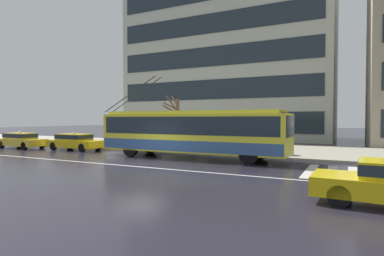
# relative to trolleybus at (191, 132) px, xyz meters

# --- Properties ---
(ground_plane) EXTENTS (160.00, 160.00, 0.00)m
(ground_plane) POSITION_rel_trolleybus_xyz_m (-1.41, -3.24, -1.61)
(ground_plane) COLOR #221F2A
(sidewalk_slab) EXTENTS (80.00, 10.00, 0.14)m
(sidewalk_slab) POSITION_rel_trolleybus_xyz_m (-1.41, 6.60, -1.54)
(sidewalk_slab) COLOR #9B9683
(sidewalk_slab) RESTS_ON ground_plane
(crosswalk_stripe_edge_near) EXTENTS (0.44, 4.40, 0.01)m
(crosswalk_stripe_edge_near) POSITION_rel_trolleybus_xyz_m (7.18, -1.82, -1.61)
(crosswalk_stripe_edge_near) COLOR beige
(crosswalk_stripe_edge_near) RESTS_ON ground_plane
(crosswalk_stripe_inner_a) EXTENTS (0.44, 4.40, 0.01)m
(crosswalk_stripe_inner_a) POSITION_rel_trolleybus_xyz_m (8.08, -1.82, -1.61)
(crosswalk_stripe_inner_a) COLOR beige
(crosswalk_stripe_inner_a) RESTS_ON ground_plane
(crosswalk_stripe_center) EXTENTS (0.44, 4.40, 0.01)m
(crosswalk_stripe_center) POSITION_rel_trolleybus_xyz_m (8.98, -1.82, -1.61)
(crosswalk_stripe_center) COLOR beige
(crosswalk_stripe_center) RESTS_ON ground_plane
(crosswalk_stripe_inner_b) EXTENTS (0.44, 4.40, 0.01)m
(crosswalk_stripe_inner_b) POSITION_rel_trolleybus_xyz_m (9.88, -1.82, -1.61)
(crosswalk_stripe_inner_b) COLOR beige
(crosswalk_stripe_inner_b) RESTS_ON ground_plane
(lane_centre_line) EXTENTS (72.00, 0.14, 0.01)m
(lane_centre_line) POSITION_rel_trolleybus_xyz_m (-1.41, -4.44, -1.61)
(lane_centre_line) COLOR silver
(lane_centre_line) RESTS_ON ground_plane
(trolleybus) EXTENTS (12.70, 2.73, 5.23)m
(trolleybus) POSITION_rel_trolleybus_xyz_m (0.00, 0.00, 0.00)
(trolleybus) COLOR yellow
(trolleybus) RESTS_ON ground_plane
(taxi_far_behind) EXTENTS (4.60, 1.89, 1.39)m
(taxi_far_behind) POSITION_rel_trolleybus_xyz_m (-15.53, -0.51, -0.91)
(taxi_far_behind) COLOR yellow
(taxi_far_behind) RESTS_ON ground_plane
(taxi_queued_behind_bus) EXTENTS (4.61, 1.84, 1.39)m
(taxi_queued_behind_bus) POSITION_rel_trolleybus_xyz_m (-10.28, 0.33, -0.91)
(taxi_queued_behind_bus) COLOR gold
(taxi_queued_behind_bus) RESTS_ON ground_plane
(bus_shelter) EXTENTS (4.26, 1.88, 2.60)m
(bus_shelter) POSITION_rel_trolleybus_xyz_m (-2.85, 3.79, 0.51)
(bus_shelter) COLOR gray
(bus_shelter) RESTS_ON sidewalk_slab
(pedestrian_at_shelter) EXTENTS (0.36, 0.36, 1.58)m
(pedestrian_at_shelter) POSITION_rel_trolleybus_xyz_m (-1.00, 2.27, -0.54)
(pedestrian_at_shelter) COLOR #55564A
(pedestrian_at_shelter) RESTS_ON sidewalk_slab
(pedestrian_approaching_curb) EXTENTS (1.37, 1.37, 1.97)m
(pedestrian_approaching_curb) POSITION_rel_trolleybus_xyz_m (4.20, 3.25, 0.09)
(pedestrian_approaching_curb) COLOR #535646
(pedestrian_approaching_curb) RESTS_ON sidewalk_slab
(street_tree_bare) EXTENTS (1.30, 1.44, 4.21)m
(street_tree_bare) POSITION_rel_trolleybus_xyz_m (-3.65, 4.59, 0.80)
(street_tree_bare) COLOR brown
(street_tree_bare) RESTS_ON sidewalk_slab
(office_tower_corner_left) EXTENTS (25.48, 11.97, 19.09)m
(office_tower_corner_left) POSITION_rel_trolleybus_xyz_m (-5.20, 21.33, 7.94)
(office_tower_corner_left) COLOR #B3B6A9
(office_tower_corner_left) RESTS_ON ground_plane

